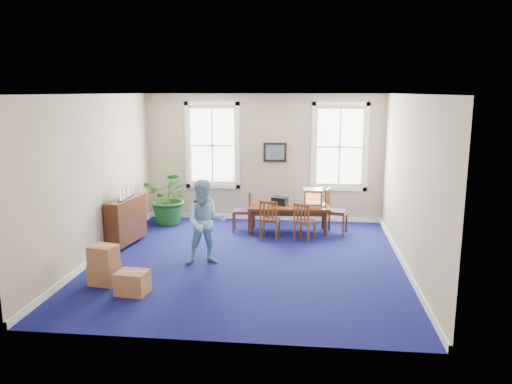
# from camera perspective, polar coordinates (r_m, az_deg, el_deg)

# --- Properties ---
(floor) EXTENTS (6.50, 6.50, 0.00)m
(floor) POSITION_cam_1_polar(r_m,az_deg,el_deg) (9.85, -0.96, -7.83)
(floor) COLOR navy
(floor) RESTS_ON ground
(ceiling) EXTENTS (6.50, 6.50, 0.00)m
(ceiling) POSITION_cam_1_polar(r_m,az_deg,el_deg) (9.30, -1.03, 11.13)
(ceiling) COLOR white
(ceiling) RESTS_ON ground
(wall_back) EXTENTS (6.50, 0.00, 6.50)m
(wall_back) POSITION_cam_1_polar(r_m,az_deg,el_deg) (12.64, 0.84, 3.93)
(wall_back) COLOR tan
(wall_back) RESTS_ON ground
(wall_front) EXTENTS (6.50, 0.00, 6.50)m
(wall_front) POSITION_cam_1_polar(r_m,az_deg,el_deg) (6.31, -4.68, -3.74)
(wall_front) COLOR tan
(wall_front) RESTS_ON ground
(wall_left) EXTENTS (0.00, 6.50, 6.50)m
(wall_left) POSITION_cam_1_polar(r_m,az_deg,el_deg) (10.26, -17.88, 1.63)
(wall_left) COLOR tan
(wall_left) RESTS_ON ground
(wall_right) EXTENTS (0.00, 6.50, 6.50)m
(wall_right) POSITION_cam_1_polar(r_m,az_deg,el_deg) (9.55, 17.17, 0.98)
(wall_right) COLOR tan
(wall_right) RESTS_ON ground
(baseboard_back) EXTENTS (6.00, 0.04, 0.12)m
(baseboard_back) POSITION_cam_1_polar(r_m,az_deg,el_deg) (12.90, 0.81, -2.89)
(baseboard_back) COLOR white
(baseboard_back) RESTS_ON ground
(baseboard_left) EXTENTS (0.04, 6.50, 0.12)m
(baseboard_left) POSITION_cam_1_polar(r_m,az_deg,el_deg) (10.60, -17.22, -6.60)
(baseboard_left) COLOR white
(baseboard_left) RESTS_ON ground
(baseboard_right) EXTENTS (0.04, 6.50, 0.12)m
(baseboard_right) POSITION_cam_1_polar(r_m,az_deg,el_deg) (9.93, 16.47, -7.79)
(baseboard_right) COLOR white
(baseboard_right) RESTS_ON ground
(window_left) EXTENTS (1.40, 0.12, 2.20)m
(window_left) POSITION_cam_1_polar(r_m,az_deg,el_deg) (12.77, -5.00, 5.32)
(window_left) COLOR white
(window_left) RESTS_ON ground
(window_right) EXTENTS (1.40, 0.12, 2.20)m
(window_right) POSITION_cam_1_polar(r_m,az_deg,el_deg) (12.55, 9.54, 5.10)
(window_right) COLOR white
(window_right) RESTS_ON ground
(wall_picture) EXTENTS (0.58, 0.06, 0.48)m
(wall_picture) POSITION_cam_1_polar(r_m,az_deg,el_deg) (12.55, 2.19, 4.56)
(wall_picture) COLOR black
(wall_picture) RESTS_ON ground
(conference_table) EXTENTS (1.93, 0.96, 0.64)m
(conference_table) POSITION_cam_1_polar(r_m,az_deg,el_deg) (11.74, 3.74, -3.04)
(conference_table) COLOR #4B2511
(conference_table) RESTS_ON ground
(crt_tv) EXTENTS (0.44, 0.48, 0.39)m
(crt_tv) POSITION_cam_1_polar(r_m,az_deg,el_deg) (11.65, 6.51, -0.59)
(crt_tv) COLOR #B7B7BC
(crt_tv) RESTS_ON conference_table
(game_console) EXTENTS (0.18, 0.21, 0.05)m
(game_console) POSITION_cam_1_polar(r_m,az_deg,el_deg) (11.65, 7.75, -1.48)
(game_console) COLOR white
(game_console) RESTS_ON conference_table
(equipment_bag) EXTENTS (0.41, 0.34, 0.18)m
(equipment_bag) POSITION_cam_1_polar(r_m,az_deg,el_deg) (11.69, 2.73, -1.02)
(equipment_bag) COLOR black
(equipment_bag) RESTS_ON conference_table
(chair_near_left) EXTENTS (0.45, 0.45, 0.91)m
(chair_near_left) POSITION_cam_1_polar(r_m,az_deg,el_deg) (11.11, 1.61, -3.15)
(chair_near_left) COLOR brown
(chair_near_left) RESTS_ON ground
(chair_near_right) EXTENTS (0.51, 0.51, 0.86)m
(chair_near_right) POSITION_cam_1_polar(r_m,az_deg,el_deg) (11.08, 5.59, -3.37)
(chair_near_right) COLOR brown
(chair_near_right) RESTS_ON ground
(chair_end_left) EXTENTS (0.44, 0.44, 0.94)m
(chair_end_left) POSITION_cam_1_polar(r_m,az_deg,el_deg) (11.80, -1.66, -2.20)
(chair_end_left) COLOR brown
(chair_end_left) RESTS_ON ground
(chair_end_right) EXTENTS (0.57, 0.57, 1.04)m
(chair_end_right) POSITION_cam_1_polar(r_m,az_deg,el_deg) (11.70, 9.20, -2.20)
(chair_end_right) COLOR brown
(chair_end_right) RESTS_ON ground
(man) EXTENTS (0.92, 0.79, 1.63)m
(man) POSITION_cam_1_polar(r_m,az_deg,el_deg) (9.50, -5.79, -3.46)
(man) COLOR #7FADCF
(man) RESTS_ON ground
(credenza) EXTENTS (0.52, 1.23, 0.94)m
(credenza) POSITION_cam_1_polar(r_m,az_deg,el_deg) (11.04, -14.60, -3.53)
(credenza) COLOR #4B2511
(credenza) RESTS_ON ground
(brochure_rack) EXTENTS (0.33, 0.63, 0.28)m
(brochure_rack) POSITION_cam_1_polar(r_m,az_deg,el_deg) (10.90, -14.67, -0.46)
(brochure_rack) COLOR #99999E
(brochure_rack) RESTS_ON credenza
(potted_plant) EXTENTS (1.50, 1.40, 1.36)m
(potted_plant) POSITION_cam_1_polar(r_m,az_deg,el_deg) (12.49, -9.79, -0.61)
(potted_plant) COLOR #1A531D
(potted_plant) RESTS_ON ground
(cardboard_boxes) EXTENTS (1.44, 1.44, 0.72)m
(cardboard_boxes) POSITION_cam_1_polar(r_m,az_deg,el_deg) (8.99, -15.71, -7.76)
(cardboard_boxes) COLOR #A56E46
(cardboard_boxes) RESTS_ON ground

